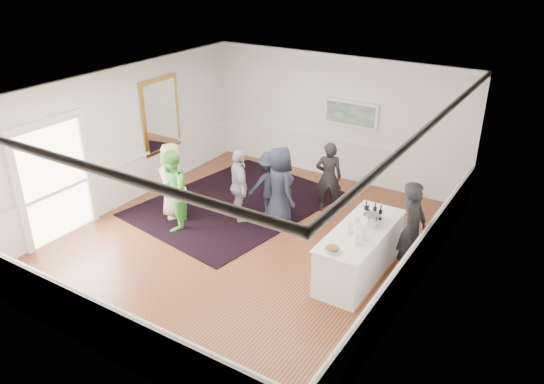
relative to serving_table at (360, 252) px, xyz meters
The scene contains 23 objects.
floor 2.48m from the serving_table, behind, with size 8.00×8.00×0.00m, color brown.
ceiling 3.66m from the serving_table, behind, with size 7.00×8.00×0.02m, color white.
wall_left 6.04m from the serving_table, behind, with size 0.02×8.00×3.20m, color white.
wall_right 1.55m from the serving_table, ahead, with size 0.02×8.00×3.20m, color white.
wall_back 4.75m from the serving_table, 121.86° to the left, with size 7.00×0.02×3.20m, color white.
wall_front 4.88m from the serving_table, 120.87° to the right, with size 7.00×0.02×3.20m, color white.
wainscoting 2.44m from the serving_table, behind, with size 7.00×8.00×1.00m, color white, non-canonical shape.
mirror 6.16m from the serving_table, 168.27° to the left, with size 0.05×1.25×1.85m.
doorway 6.28m from the serving_table, 161.42° to the right, with size 0.10×1.78×2.56m.
landscape_painting 4.56m from the serving_table, 117.78° to the left, with size 1.44×0.06×0.66m.
area_rug 3.86m from the serving_table, 162.73° to the left, with size 3.41×4.47×0.02m, color black.
serving_table is the anchor object (origin of this frame).
bartender 1.03m from the serving_table, 34.34° to the left, with size 0.67×0.44×1.85m, color black.
guest_tan 4.50m from the serving_table, behind, with size 0.85×0.55×1.74m, color tan.
guest_green 4.16m from the serving_table, behind, with size 0.85×0.67×1.76m, color #64C850.
guest_lilac 3.17m from the serving_table, 169.76° to the left, with size 0.97×0.40×1.66m, color #B3ADC1.
guest_dark_a 2.82m from the serving_table, 158.49° to the left, with size 1.01×0.58×1.57m, color #1D2030.
guest_dark_b 2.67m from the serving_table, 129.47° to the left, with size 0.60×0.40×1.66m, color black.
guest_navy 2.46m from the serving_table, 158.83° to the left, with size 0.87×0.57×1.79m, color #1D2030.
wine_bottles 0.80m from the serving_table, 90.09° to the left, with size 0.37×0.24×0.31m.
juice_pitchers 0.65m from the serving_table, 88.04° to the right, with size 0.40×0.62×0.24m.
ice_bucket 0.63m from the serving_table, 67.77° to the left, with size 0.26×0.26×0.24m, color silver.
nut_bowl 1.08m from the serving_table, 96.78° to the right, with size 0.29×0.29×0.08m.
Camera 1 is at (5.51, -7.85, 5.63)m, focal length 35.00 mm.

